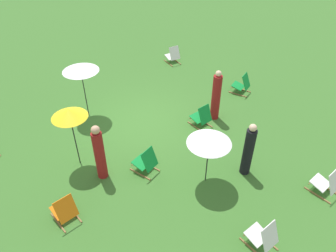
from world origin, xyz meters
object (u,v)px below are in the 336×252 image
Objects in this scene: deckchair_1 at (65,210)px; deckchair_7 at (263,237)px; umbrella_1 at (69,113)px; person_0 at (216,96)px; deckchair_2 at (327,183)px; deckchair_6 at (146,162)px; deckchair_3 at (202,117)px; person_1 at (99,153)px; person_2 at (248,151)px; umbrella_2 at (209,139)px; umbrella_0 at (80,67)px; deckchair_0 at (173,56)px; deckchair_5 at (242,85)px.

deckchair_7 is at bearing 128.56° from deckchair_1.
umbrella_1 reaches higher than person_0.
deckchair_6 is at bearing -50.61° from deckchair_2.
deckchair_3 is at bearing -116.68° from deckchair_7.
person_1 is (4.48, -0.61, -0.02)m from person_0.
deckchair_7 is 0.45× the size of person_0.
person_2 is at bearing 54.60° from person_1.
person_1 is at bearing -50.43° from umbrella_2.
deckchair_7 is 7.43m from umbrella_0.
person_2 is (1.58, 2.26, -0.06)m from person_0.
person_1 reaches higher than deckchair_0.
deckchair_6 is 0.48× the size of person_2.
umbrella_1 is at bearing -128.98° from deckchair_1.
umbrella_2 is at bearing 65.60° from deckchair_0.
umbrella_0 is (5.07, -3.19, 1.52)m from deckchair_5.
person_2 is (3.78, 6.26, 0.45)m from deckchair_0.
umbrella_0 is 3.36m from person_1.
umbrella_1 reaches higher than deckchair_3.
umbrella_2 is at bearing 122.06° from umbrella_1.
person_2 reaches higher than umbrella_2.
deckchair_5 is at bearing 147.83° from umbrella_0.
umbrella_2 is 0.88× the size of person_0.
person_0 is at bearing -175.58° from deckchair_3.
umbrella_1 is at bearing 70.43° from person_2.
deckchair_3 is 0.48× the size of person_2.
person_2 is (0.78, -2.00, 0.45)m from deckchair_2.
umbrella_0 is at bearing -49.25° from deckchair_3.
deckchair_2 is 6.12m from person_1.
umbrella_0 is at bearing -86.13° from umbrella_2.
deckchair_5 is 7.00m from umbrella_1.
umbrella_2 is (-0.34, 5.06, -0.38)m from umbrella_0.
person_0 reaches higher than person_1.
umbrella_1 is 1.09× the size of person_1.
deckchair_1 is (8.23, 3.95, 0.00)m from deckchair_0.
deckchair_2 is at bearing 123.29° from umbrella_1.
deckchair_3 is 0.47× the size of person_1.
deckchair_0 is 5.41m from umbrella_0.
deckchair_2 is at bearing 178.88° from deckchair_7.
deckchair_0 is 1.04× the size of deckchair_2.
deckchair_3 is 0.45× the size of person_0.
person_2 reaches higher than deckchair_3.
deckchair_7 is 5.72m from umbrella_1.
person_0 reaches higher than deckchair_3.
umbrella_0 reaches higher than person_2.
person_1 is at bearing -68.21° from deckchair_7.
person_0 reaches higher than deckchair_2.
deckchair_5 is (-2.91, -4.49, 0.00)m from deckchair_2.
deckchair_0 is 1.04× the size of deckchair_7.
deckchair_1 is 4.80m from umbrella_0.
umbrella_2 is at bearing 10.31° from deckchair_5.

